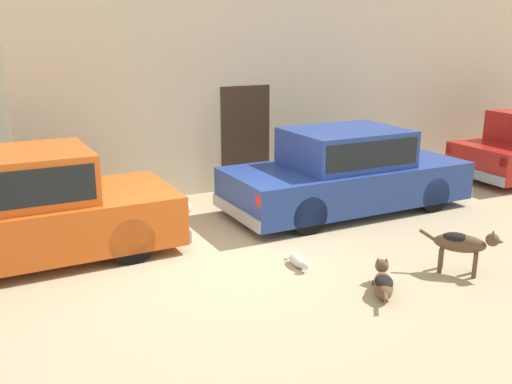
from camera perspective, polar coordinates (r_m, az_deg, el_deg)
name	(u,v)px	position (r m, az deg, el deg)	size (l,w,h in m)	color
ground_plane	(226,262)	(8.10, -2.97, -7.01)	(80.00, 80.00, 0.00)	tan
parked_sedan_nearest	(23,208)	(8.58, -22.23, -1.47)	(4.34, 1.88, 1.56)	#D15619
parked_sedan_second	(346,171)	(10.38, 8.97, 2.13)	(4.58, 1.92, 1.48)	navy
apartment_block	(262,5)	(14.84, 0.62, 18.24)	(12.55, 5.46, 7.59)	beige
stray_dog_spotted	(383,282)	(7.28, 12.61, -8.80)	(0.66, 0.85, 0.34)	brown
stray_dog_tan	(462,243)	(8.05, 19.91, -4.83)	(0.73, 0.87, 0.64)	brown
stray_cat	(298,261)	(7.92, 4.25, -6.94)	(0.28, 0.65, 0.17)	beige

